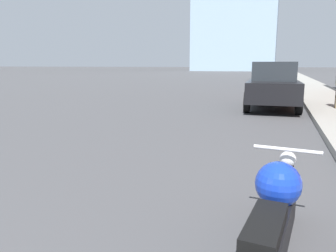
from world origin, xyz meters
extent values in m
cube|color=gray|center=(5.43, 40.00, 0.07)|extent=(2.30, 240.00, 0.15)
cylinder|color=black|center=(3.43, 4.93, 0.31)|extent=(0.18, 0.62, 0.62)
cube|color=black|center=(3.31, 4.00, 0.33)|extent=(0.42, 1.45, 0.32)
sphere|color=#1433AD|center=(3.35, 4.28, 0.63)|extent=(0.37, 0.37, 0.37)
cube|color=black|center=(3.27, 3.69, 0.54)|extent=(0.30, 0.68, 0.10)
sphere|color=silver|center=(3.43, 4.96, 0.66)|extent=(0.16, 0.16, 0.16)
cylinder|color=silver|center=(3.42, 4.83, 0.78)|extent=(0.62, 0.11, 0.04)
cube|color=black|center=(3.12, 14.13, 0.69)|extent=(1.81, 4.57, 0.67)
cube|color=#23282D|center=(3.12, 14.13, 1.35)|extent=(1.50, 2.21, 0.65)
cylinder|color=black|center=(2.28, 15.51, 0.36)|extent=(0.22, 0.72, 0.71)
cylinder|color=black|center=(3.89, 15.56, 0.36)|extent=(0.22, 0.72, 0.71)
cylinder|color=black|center=(2.35, 12.71, 0.36)|extent=(0.22, 0.72, 0.71)
cylinder|color=black|center=(3.96, 12.75, 0.36)|extent=(0.22, 0.72, 0.71)
cube|color=#BCBCC1|center=(2.88, 26.45, 0.66)|extent=(2.25, 4.58, 0.61)
cube|color=#23282D|center=(2.88, 26.45, 1.34)|extent=(1.76, 2.26, 0.76)
cylinder|color=black|center=(2.14, 27.90, 0.35)|extent=(0.27, 0.72, 0.71)
cylinder|color=black|center=(3.88, 27.73, 0.35)|extent=(0.27, 0.72, 0.71)
cylinder|color=black|center=(1.88, 25.17, 0.35)|extent=(0.27, 0.72, 0.71)
cylinder|color=black|center=(3.63, 25.00, 0.35)|extent=(0.27, 0.72, 0.71)
cube|color=#1E6B33|center=(2.95, 38.08, 0.64)|extent=(2.07, 4.11, 0.61)
cube|color=#23282D|center=(2.95, 38.08, 1.30)|extent=(1.67, 2.01, 0.71)
cylinder|color=black|center=(2.14, 39.37, 0.34)|extent=(0.24, 0.68, 0.67)
cylinder|color=black|center=(3.90, 39.28, 0.34)|extent=(0.24, 0.68, 0.67)
cylinder|color=black|center=(2.01, 36.89, 0.34)|extent=(0.24, 0.68, 0.67)
cylinder|color=black|center=(3.76, 36.79, 0.34)|extent=(0.24, 0.68, 0.67)
camera|label=1|loc=(3.30, 1.62, 1.58)|focal=35.00mm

